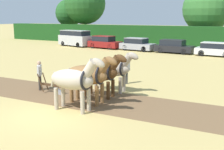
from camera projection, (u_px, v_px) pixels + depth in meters
The scene contains 18 objects.
ground_plane at pixel (49, 115), 11.66m from camera, with size 240.00×240.00×0.00m, color tan.
plowed_furrow_strip at pixel (16, 88), 16.15m from camera, with size 34.54×3.41×0.01m, color brown.
hedgerow at pixel (201, 37), 36.20m from camera, with size 66.83×1.78×2.78m, color #194719.
tree_far_left at pixel (69, 13), 50.78m from camera, with size 4.93×4.93×7.12m.
tree_left at pixel (85, 4), 46.94m from camera, with size 6.89×6.89×9.61m.
tree_center_left at pixel (207, 9), 39.19m from camera, with size 6.64×6.64×8.39m.
draft_horse_lead_left at pixel (74, 80), 11.97m from camera, with size 2.82×1.01×2.46m.
draft_horse_lead_right at pixel (89, 75), 13.03m from camera, with size 2.81×1.02×2.37m.
draft_horse_trail_left at pixel (101, 72), 14.08m from camera, with size 2.69×1.05×2.32m.
draft_horse_trail_right at pixel (112, 68), 15.13m from camera, with size 2.94×0.98×2.30m.
plow at pixel (53, 88), 14.89m from camera, with size 1.53×0.48×1.13m.
farmer_at_plow at pixel (40, 73), 15.50m from camera, with size 0.44×0.55×1.63m.
farmer_beside_team at pixel (125, 69), 16.86m from camera, with size 0.44×0.54×1.60m.
parked_van at pixel (75, 38), 38.56m from camera, with size 5.22×2.80×2.17m.
parked_car_left at pixel (105, 42), 35.98m from camera, with size 4.54×2.25×1.60m.
parked_car_center_left at pixel (137, 44), 33.69m from camera, with size 4.33×2.23×1.51m.
parked_car_center at pixel (174, 47), 31.39m from camera, with size 4.33×2.00×1.49m.
parked_car_center_right at pixel (215, 49), 28.96m from camera, with size 3.95×1.89×1.41m.
Camera 1 is at (7.69, -8.39, 4.01)m, focal length 45.00 mm.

